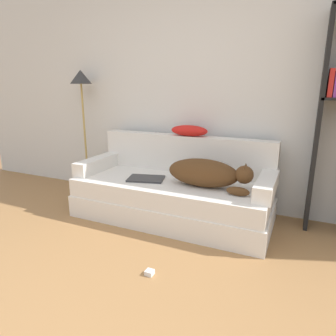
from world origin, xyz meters
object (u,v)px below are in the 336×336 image
at_px(couch, 172,199).
at_px(laptop, 146,179).
at_px(throw_pillow, 189,131).
at_px(power_adapter, 150,273).
at_px(floor_lamp, 82,92).
at_px(dog, 207,173).

xyz_separation_m(couch, laptop, (-0.25, -0.09, 0.21)).
bearing_deg(throw_pillow, power_adapter, -80.90).
distance_m(throw_pillow, floor_lamp, 1.45).
xyz_separation_m(laptop, throw_pillow, (0.29, 0.43, 0.45)).
distance_m(couch, laptop, 0.34).
relative_size(laptop, floor_lamp, 0.27).
bearing_deg(laptop, dog, -12.54).
xyz_separation_m(couch, floor_lamp, (-1.35, 0.33, 1.05)).
bearing_deg(power_adapter, dog, 82.33).
relative_size(couch, floor_lamp, 1.31).
bearing_deg(power_adapter, floor_lamp, 140.91).
relative_size(couch, throw_pillow, 4.86).
relative_size(throw_pillow, power_adapter, 7.02).
xyz_separation_m(couch, power_adapter, (0.26, -0.97, -0.18)).
relative_size(dog, laptop, 1.97).
bearing_deg(laptop, couch, 4.24).
height_order(laptop, power_adapter, laptop).
bearing_deg(dog, laptop, -177.19).
bearing_deg(dog, floor_lamp, 167.23).
bearing_deg(couch, throw_pillow, 82.38).
relative_size(laptop, throw_pillow, 1.00).
distance_m(throw_pillow, power_adapter, 1.57).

